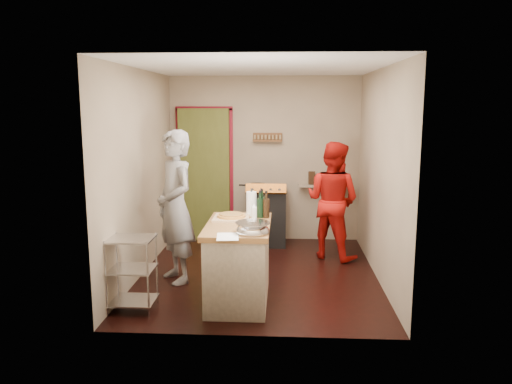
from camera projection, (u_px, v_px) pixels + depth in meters
The scene contains 10 objects.
floor at pixel (259, 274), 6.44m from camera, with size 3.50×3.50×0.00m, color black.
back_wall at pixel (225, 169), 8.03m from camera, with size 3.00×0.44×2.60m.
left_wall at pixel (140, 173), 6.30m from camera, with size 0.04×3.50×2.60m, color tan.
right_wall at pixel (380, 175), 6.13m from camera, with size 0.04×3.50×2.60m, color tan.
ceiling at pixel (259, 66), 5.99m from camera, with size 3.00×3.50×0.02m, color white.
stove at pixel (266, 216), 7.76m from camera, with size 0.60×0.63×1.00m.
wire_shelving at pixel (132, 270), 5.25m from camera, with size 0.48×0.40×0.80m.
island at pixel (239, 260), 5.48m from camera, with size 0.70×1.29×1.19m.
person_stripe at pixel (175, 207), 6.05m from camera, with size 0.68×0.45×1.86m, color silver.
person_red at pixel (332, 200), 7.02m from camera, with size 0.80×0.63×1.65m, color #AF110B.
Camera 1 is at (0.31, -6.15, 2.16)m, focal length 35.00 mm.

